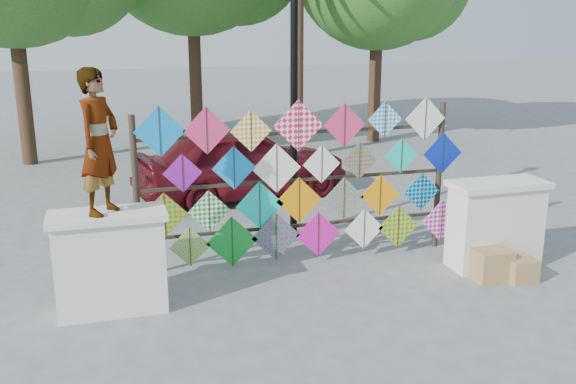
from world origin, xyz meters
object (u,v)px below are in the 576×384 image
object	(u,v)px
vendor_woman	(99,142)
lamppost	(294,73)
sedan	(242,162)
kite_rack	(303,184)

from	to	relation	value
vendor_woman	lamppost	world-z (taller)	lamppost
sedan	kite_rack	bearing A→B (deg)	170.22
kite_rack	sedan	world-z (taller)	kite_rack
vendor_woman	lamppost	distance (m)	3.78
lamppost	sedan	bearing A→B (deg)	97.65
vendor_woman	sedan	world-z (taller)	vendor_woman
vendor_woman	lamppost	xyz separation A→B (m)	(3.03, 2.20, 0.55)
kite_rack	sedan	distance (m)	3.82
kite_rack	lamppost	world-z (taller)	lamppost
vendor_woman	sedan	bearing A→B (deg)	5.11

